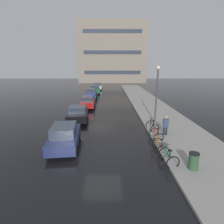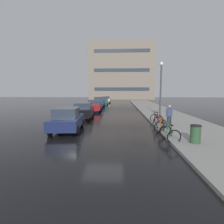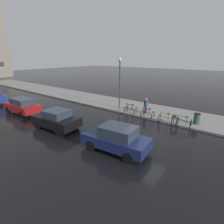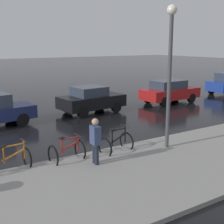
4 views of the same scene
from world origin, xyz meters
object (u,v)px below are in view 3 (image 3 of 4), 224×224
at_px(car_navy, 116,138).
at_px(car_black, 56,119).
at_px(bicycle_farthest, 131,110).
at_px(bicycle_second, 168,118).
at_px(bicycle_third, 147,114).
at_px(car_red, 22,106).
at_px(streetlamp, 120,78).
at_px(trash_bin, 197,119).
at_px(pedestrian, 146,105).
at_px(bicycle_nearest, 184,122).

xyz_separation_m(car_navy, car_black, (-0.15, 5.68, -0.02)).
bearing_deg(bicycle_farthest, bicycle_second, -95.68).
bearing_deg(bicycle_third, car_red, 120.94).
bearing_deg(streetlamp, trash_bin, -89.76).
bearing_deg(streetlamp, bicycle_third, -102.59).
xyz_separation_m(bicycle_third, pedestrian, (0.85, 0.63, 0.53)).
xyz_separation_m(bicycle_second, car_navy, (-6.16, 0.84, 0.31)).
height_order(streetlamp, trash_bin, streetlamp).
distance_m(car_navy, trash_bin, 7.80).
bearing_deg(pedestrian, bicycle_third, -143.18).
bearing_deg(car_red, bicycle_nearest, -66.03).
distance_m(car_red, pedestrian, 12.15).
bearing_deg(car_navy, streetlamp, 34.09).
bearing_deg(trash_bin, bicycle_second, 118.71).
xyz_separation_m(bicycle_second, pedestrian, (1.07, 2.62, 0.45)).
bearing_deg(bicycle_third, pedestrian, 36.82).
bearing_deg(car_red, car_navy, -90.53).
distance_m(bicycle_nearest, trash_bin, 1.25).
height_order(car_navy, pedestrian, pedestrian).
height_order(bicycle_second, bicycle_farthest, bicycle_farthest).
relative_size(bicycle_nearest, bicycle_second, 0.81).
height_order(bicycle_farthest, car_black, car_black).
bearing_deg(car_black, pedestrian, -27.90).
bearing_deg(streetlamp, bicycle_second, -100.48).
relative_size(bicycle_second, streetlamp, 0.28).
height_order(pedestrian, streetlamp, streetlamp).
xyz_separation_m(bicycle_second, car_red, (-6.06, 12.46, 0.31)).
xyz_separation_m(bicycle_third, trash_bin, (0.87, -3.98, 0.11)).
relative_size(bicycle_third, streetlamp, 0.21).
bearing_deg(car_navy, bicycle_third, 10.14).
distance_m(pedestrian, streetlamp, 3.94).
bearing_deg(pedestrian, car_navy, -166.21).
bearing_deg(bicycle_third, bicycle_farthest, 85.10).
distance_m(bicycle_farthest, trash_bin, 5.91).
bearing_deg(bicycle_second, bicycle_nearest, -87.40).
height_order(bicycle_second, car_black, car_black).
bearing_deg(pedestrian, streetlamp, 90.15).
height_order(bicycle_nearest, bicycle_second, bicycle_second).
bearing_deg(car_black, bicycle_second, -45.95).
height_order(car_red, streetlamp, streetlamp).
bearing_deg(bicycle_second, pedestrian, 67.80).
bearing_deg(pedestrian, car_red, 125.90).
xyz_separation_m(car_red, streetlamp, (7.12, -6.73, 2.55)).
relative_size(bicycle_third, trash_bin, 1.10).
height_order(bicycle_nearest, bicycle_farthest, bicycle_farthest).
bearing_deg(car_red, bicycle_farthest, -53.13).
height_order(bicycle_second, car_red, car_red).
xyz_separation_m(bicycle_second, bicycle_farthest, (0.39, 3.87, -0.08)).
relative_size(bicycle_second, car_red, 0.35).
relative_size(bicycle_farthest, trash_bin, 1.17).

